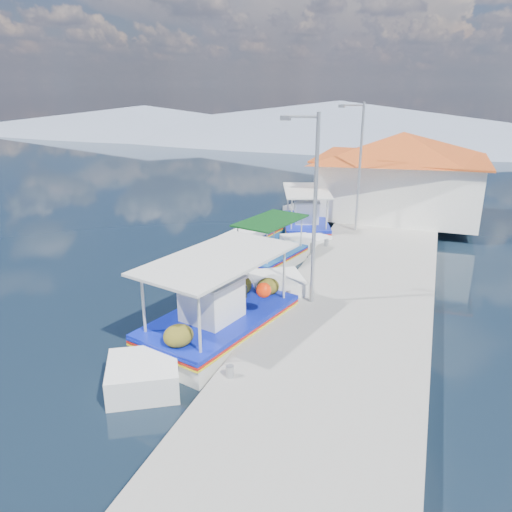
% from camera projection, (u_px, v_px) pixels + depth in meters
% --- Properties ---
extents(ground, '(160.00, 160.00, 0.00)m').
position_uv_depth(ground, '(158.00, 320.00, 16.15)').
color(ground, black).
rests_on(ground, ground).
extents(quay, '(5.00, 44.00, 0.50)m').
position_uv_depth(quay, '(368.00, 272.00, 19.50)').
color(quay, gray).
rests_on(quay, ground).
extents(bollards, '(0.20, 17.20, 0.30)m').
position_uv_depth(bollards, '(311.00, 263.00, 19.38)').
color(bollards, '#A5A8AD').
rests_on(bollards, quay).
extents(main_caique, '(3.94, 8.51, 2.89)m').
position_uv_depth(main_caique, '(220.00, 321.00, 14.83)').
color(main_caique, white).
rests_on(main_caique, ground).
extents(caique_green_canopy, '(2.72, 5.81, 2.24)m').
position_uv_depth(caique_green_canopy, '(271.00, 258.00, 20.84)').
color(caique_green_canopy, white).
rests_on(caique_green_canopy, ground).
extents(caique_blue_hull, '(2.38, 5.65, 1.02)m').
position_uv_depth(caique_blue_hull, '(252.00, 238.00, 23.76)').
color(caique_blue_hull, '#1A55A1').
rests_on(caique_blue_hull, ground).
extents(caique_far, '(3.66, 6.84, 2.54)m').
position_uv_depth(caique_far, '(306.00, 225.00, 25.25)').
color(caique_far, white).
rests_on(caique_far, ground).
extents(harbor_building, '(10.49, 10.49, 4.40)m').
position_uv_depth(harbor_building, '(400.00, 172.00, 26.58)').
color(harbor_building, white).
rests_on(harbor_building, quay).
extents(lamp_post_near, '(1.21, 0.14, 6.00)m').
position_uv_depth(lamp_post_near, '(312.00, 201.00, 15.21)').
color(lamp_post_near, '#A5A8AD').
rests_on(lamp_post_near, quay).
extents(lamp_post_far, '(1.21, 0.14, 6.00)m').
position_uv_depth(lamp_post_far, '(358.00, 161.00, 23.21)').
color(lamp_post_far, '#A5A8AD').
rests_on(lamp_post_far, quay).
extents(mountain_ridge, '(171.40, 96.00, 5.50)m').
position_uv_depth(mountain_ridge, '(429.00, 127.00, 63.14)').
color(mountain_ridge, slate).
rests_on(mountain_ridge, ground).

